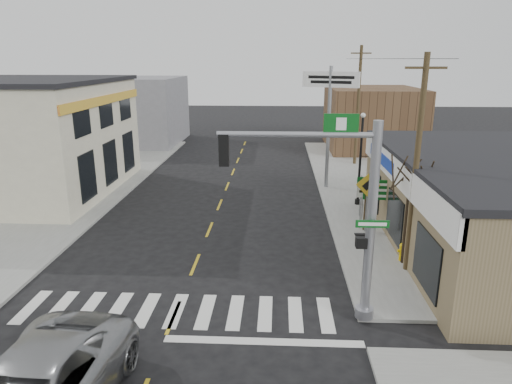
{
  "coord_description": "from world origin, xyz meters",
  "views": [
    {
      "loc": [
        3.36,
        -13.03,
        8.14
      ],
      "look_at": [
        2.45,
        5.18,
        2.8
      ],
      "focal_mm": 32.0,
      "sensor_mm": 36.0,
      "label": 1
    }
  ],
  "objects_px": {
    "dance_center_sign": "(330,98)",
    "utility_pole_near": "(416,165)",
    "fire_hydrant": "(402,251)",
    "bare_tree": "(412,166)",
    "lamp_post": "(362,152)",
    "guide_sign": "(379,195)",
    "utility_pole_far": "(358,105)",
    "traffic_signal_pole": "(346,202)"
  },
  "relations": [
    {
      "from": "fire_hydrant",
      "to": "utility_pole_far",
      "type": "relative_size",
      "value": 0.09
    },
    {
      "from": "guide_sign",
      "to": "bare_tree",
      "type": "height_order",
      "value": "bare_tree"
    },
    {
      "from": "fire_hydrant",
      "to": "utility_pole_far",
      "type": "bearing_deg",
      "value": 87.07
    },
    {
      "from": "dance_center_sign",
      "to": "utility_pole_near",
      "type": "relative_size",
      "value": 0.92
    },
    {
      "from": "traffic_signal_pole",
      "to": "utility_pole_far",
      "type": "distance_m",
      "value": 22.99
    },
    {
      "from": "dance_center_sign",
      "to": "bare_tree",
      "type": "bearing_deg",
      "value": -56.9
    },
    {
      "from": "lamp_post",
      "to": "fire_hydrant",
      "type": "bearing_deg",
      "value": -84.83
    },
    {
      "from": "guide_sign",
      "to": "bare_tree",
      "type": "relative_size",
      "value": 0.53
    },
    {
      "from": "fire_hydrant",
      "to": "bare_tree",
      "type": "xyz_separation_m",
      "value": [
        0.03,
        -0.18,
        3.61
      ]
    },
    {
      "from": "traffic_signal_pole",
      "to": "utility_pole_near",
      "type": "height_order",
      "value": "utility_pole_near"
    },
    {
      "from": "fire_hydrant",
      "to": "dance_center_sign",
      "type": "relative_size",
      "value": 0.1
    },
    {
      "from": "traffic_signal_pole",
      "to": "guide_sign",
      "type": "distance_m",
      "value": 8.58
    },
    {
      "from": "fire_hydrant",
      "to": "utility_pole_far",
      "type": "xyz_separation_m",
      "value": [
        0.93,
        18.23,
        4.2
      ]
    },
    {
      "from": "utility_pole_near",
      "to": "fire_hydrant",
      "type": "bearing_deg",
      "value": 91.08
    },
    {
      "from": "lamp_post",
      "to": "bare_tree",
      "type": "xyz_separation_m",
      "value": [
        0.53,
        -7.78,
        1.01
      ]
    },
    {
      "from": "utility_pole_near",
      "to": "guide_sign",
      "type": "bearing_deg",
      "value": 96.29
    },
    {
      "from": "lamp_post",
      "to": "dance_center_sign",
      "type": "xyz_separation_m",
      "value": [
        -1.5,
        3.66,
        2.63
      ]
    },
    {
      "from": "guide_sign",
      "to": "fire_hydrant",
      "type": "distance_m",
      "value": 3.72
    },
    {
      "from": "guide_sign",
      "to": "lamp_post",
      "type": "relative_size",
      "value": 0.52
    },
    {
      "from": "utility_pole_far",
      "to": "bare_tree",
      "type": "bearing_deg",
      "value": -100.19
    },
    {
      "from": "guide_sign",
      "to": "lamp_post",
      "type": "height_order",
      "value": "lamp_post"
    },
    {
      "from": "lamp_post",
      "to": "utility_pole_far",
      "type": "xyz_separation_m",
      "value": [
        1.43,
        10.62,
        1.6
      ]
    },
    {
      "from": "dance_center_sign",
      "to": "traffic_signal_pole",
      "type": "bearing_deg",
      "value": -70.89
    },
    {
      "from": "guide_sign",
      "to": "utility_pole_near",
      "type": "height_order",
      "value": "utility_pole_near"
    },
    {
      "from": "fire_hydrant",
      "to": "dance_center_sign",
      "type": "bearing_deg",
      "value": 100.07
    },
    {
      "from": "lamp_post",
      "to": "utility_pole_near",
      "type": "bearing_deg",
      "value": -85.31
    },
    {
      "from": "traffic_signal_pole",
      "to": "dance_center_sign",
      "type": "xyz_separation_m",
      "value": [
        1.07,
        15.66,
        1.78
      ]
    },
    {
      "from": "fire_hydrant",
      "to": "guide_sign",
      "type": "bearing_deg",
      "value": 94.97
    },
    {
      "from": "utility_pole_far",
      "to": "dance_center_sign",
      "type": "bearing_deg",
      "value": -120.21
    },
    {
      "from": "guide_sign",
      "to": "utility_pole_near",
      "type": "bearing_deg",
      "value": -82.91
    },
    {
      "from": "dance_center_sign",
      "to": "utility_pole_far",
      "type": "bearing_deg",
      "value": 90.21
    },
    {
      "from": "guide_sign",
      "to": "utility_pole_near",
      "type": "distance_m",
      "value": 4.91
    },
    {
      "from": "guide_sign",
      "to": "utility_pole_far",
      "type": "height_order",
      "value": "utility_pole_far"
    },
    {
      "from": "guide_sign",
      "to": "dance_center_sign",
      "type": "relative_size",
      "value": 0.36
    },
    {
      "from": "traffic_signal_pole",
      "to": "fire_hydrant",
      "type": "xyz_separation_m",
      "value": [
        3.07,
        4.4,
        -3.46
      ]
    },
    {
      "from": "fire_hydrant",
      "to": "lamp_post",
      "type": "height_order",
      "value": "lamp_post"
    },
    {
      "from": "bare_tree",
      "to": "utility_pole_near",
      "type": "xyz_separation_m",
      "value": [
        -0.05,
        -0.61,
        0.2
      ]
    },
    {
      "from": "bare_tree",
      "to": "utility_pole_near",
      "type": "bearing_deg",
      "value": -94.61
    },
    {
      "from": "fire_hydrant",
      "to": "lamp_post",
      "type": "distance_m",
      "value": 8.05
    },
    {
      "from": "traffic_signal_pole",
      "to": "bare_tree",
      "type": "xyz_separation_m",
      "value": [
        3.1,
        4.22,
        0.16
      ]
    },
    {
      "from": "traffic_signal_pole",
      "to": "dance_center_sign",
      "type": "distance_m",
      "value": 15.79
    },
    {
      "from": "lamp_post",
      "to": "dance_center_sign",
      "type": "distance_m",
      "value": 4.75
    }
  ]
}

